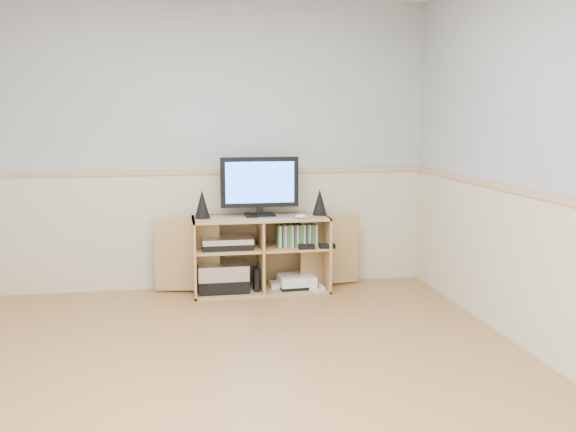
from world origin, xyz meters
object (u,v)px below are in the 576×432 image
(media_cabinet, at_px, (260,252))
(game_consoles, at_px, (295,282))
(keyboard, at_px, (276,218))
(monitor, at_px, (260,184))

(media_cabinet, relative_size, game_consoles, 4.00)
(media_cabinet, relative_size, keyboard, 6.58)
(keyboard, distance_m, game_consoles, 0.63)
(monitor, relative_size, game_consoles, 1.48)
(keyboard, height_order, game_consoles, keyboard)
(monitor, xyz_separation_m, keyboard, (0.11, -0.19, -0.27))
(monitor, height_order, keyboard, monitor)
(media_cabinet, bearing_deg, monitor, -90.00)
(monitor, bearing_deg, keyboard, -58.91)
(media_cabinet, xyz_separation_m, keyboard, (0.11, -0.19, 0.32))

